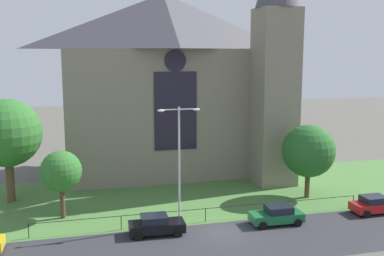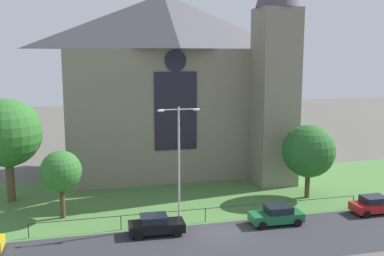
{
  "view_description": "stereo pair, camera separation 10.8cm",
  "coord_description": "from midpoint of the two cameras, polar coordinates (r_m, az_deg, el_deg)",
  "views": [
    {
      "loc": [
        -10.45,
        -31.87,
        13.64
      ],
      "look_at": [
        -0.19,
        8.0,
        6.84
      ],
      "focal_mm": 43.1,
      "sensor_mm": 36.0,
      "label": 1
    },
    {
      "loc": [
        -10.34,
        -31.89,
        13.64
      ],
      "look_at": [
        -0.19,
        8.0,
        6.84
      ],
      "focal_mm": 43.1,
      "sensor_mm": 36.0,
      "label": 2
    }
  ],
  "objects": [
    {
      "name": "ground",
      "position": [
        45.26,
        -0.33,
        -8.17
      ],
      "size": [
        160.0,
        160.0,
        0.0
      ],
      "primitive_type": "plane",
      "color": "#56544C"
    },
    {
      "name": "road_asphalt",
      "position": [
        34.45,
        4.64,
        -13.97
      ],
      "size": [
        120.0,
        8.0,
        0.01
      ],
      "primitive_type": "cube",
      "color": "#2D2D33",
      "rests_on": "ground"
    },
    {
      "name": "grass_verge",
      "position": [
        43.41,
        0.32,
        -8.93
      ],
      "size": [
        120.0,
        20.0,
        0.01
      ],
      "primitive_type": "cube",
      "color": "#477538",
      "rests_on": "ground"
    },
    {
      "name": "church_building",
      "position": [
        52.17,
        -2.43,
        5.66
      ],
      "size": [
        23.2,
        16.2,
        26.0
      ],
      "color": "gray",
      "rests_on": "ground"
    },
    {
      "name": "iron_railing",
      "position": [
        37.96,
        1.74,
        -10.14
      ],
      "size": [
        27.34,
        0.07,
        1.13
      ],
      "color": "black",
      "rests_on": "ground"
    },
    {
      "name": "tree_left_near",
      "position": [
        39.37,
        -15.83,
        -5.18
      ],
      "size": [
        3.38,
        3.38,
        5.71
      ],
      "color": "#4C3823",
      "rests_on": "ground"
    },
    {
      "name": "tree_left_far",
      "position": [
        44.84,
        -21.83,
        -0.6
      ],
      "size": [
        6.19,
        6.19,
        9.54
      ],
      "color": "brown",
      "rests_on": "ground"
    },
    {
      "name": "tree_right_near",
      "position": [
        44.49,
        14.31,
        -2.79
      ],
      "size": [
        4.95,
        4.95,
        6.98
      ],
      "color": "#4C3823",
      "rests_on": "ground"
    },
    {
      "name": "streetlamp_near",
      "position": [
        35.98,
        -1.55,
        -3.02
      ],
      "size": [
        3.37,
        0.26,
        9.49
      ],
      "color": "#B2B2B7",
      "rests_on": "ground"
    },
    {
      "name": "parked_car_black",
      "position": [
        35.65,
        -4.41,
        -11.86
      ],
      "size": [
        4.27,
        2.17,
        1.51
      ],
      "rotation": [
        0.0,
        0.0,
        -0.04
      ],
      "color": "black",
      "rests_on": "ground"
    },
    {
      "name": "parked_car_green",
      "position": [
        38.14,
        10.51,
        -10.55
      ],
      "size": [
        4.25,
        2.12,
        1.51
      ],
      "rotation": [
        0.0,
        0.0,
        3.11
      ],
      "color": "#196033",
      "rests_on": "ground"
    },
    {
      "name": "parked_car_red",
      "position": [
        42.91,
        21.8,
        -8.81
      ],
      "size": [
        4.2,
        2.03,
        1.51
      ],
      "rotation": [
        0.0,
        0.0,
        0.0
      ],
      "color": "#B21919",
      "rests_on": "ground"
    }
  ]
}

